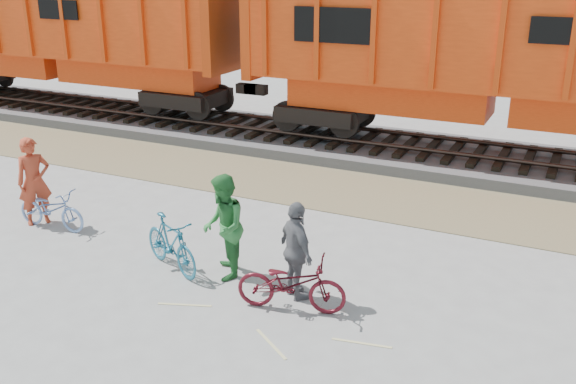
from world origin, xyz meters
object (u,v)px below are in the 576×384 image
(bicycle_blue, at_px, (51,209))
(person_woman, at_px, (296,251))
(person_man, at_px, (223,227))
(hopper_car_left, at_px, (64,30))
(bicycle_maroon, at_px, (291,284))
(bicycle_teal, at_px, (171,244))
(person_solo, at_px, (34,181))
(hopper_car_center, at_px, (508,56))

(bicycle_blue, height_order, person_woman, person_woman)
(person_man, bearing_deg, hopper_car_left, -157.08)
(hopper_car_left, relative_size, bicycle_maroon, 7.89)
(bicycle_blue, xyz_separation_m, bicycle_teal, (3.37, -0.48, 0.08))
(person_man, bearing_deg, person_solo, -125.10)
(hopper_car_center, distance_m, bicycle_blue, 11.65)
(hopper_car_center, height_order, person_man, hopper_car_center)
(bicycle_teal, height_order, bicycle_maroon, bicycle_teal)
(hopper_car_left, xyz_separation_m, bicycle_maroon, (13.22, -9.16, -2.54))
(hopper_car_left, xyz_separation_m, person_woman, (13.12, -8.76, -2.16))
(bicycle_maroon, distance_m, person_woman, 0.56)
(hopper_car_left, xyz_separation_m, person_solo, (6.77, -8.22, -2.06))
(person_solo, xyz_separation_m, person_man, (4.87, -0.38, 0.00))
(person_solo, bearing_deg, bicycle_teal, -65.78)
(person_woman, bearing_deg, person_man, 33.26)
(bicycle_blue, relative_size, bicycle_maroon, 0.93)
(bicycle_teal, height_order, person_woman, person_woman)
(bicycle_maroon, height_order, person_solo, person_solo)
(bicycle_teal, distance_m, person_woman, 2.50)
(person_solo, height_order, person_man, person_man)
(bicycle_blue, height_order, person_man, person_man)
(hopper_car_center, distance_m, person_man, 9.47)
(hopper_car_center, relative_size, person_woman, 8.25)
(bicycle_maroon, bearing_deg, bicycle_teal, 68.76)
(bicycle_blue, distance_m, bicycle_teal, 3.41)
(bicycle_teal, xyz_separation_m, person_man, (1.00, 0.20, 0.43))
(hopper_car_left, bearing_deg, person_woman, -33.73)
(hopper_car_center, relative_size, bicycle_maroon, 7.89)
(bicycle_blue, bearing_deg, person_solo, 76.12)
(bicycle_teal, xyz_separation_m, bicycle_maroon, (2.58, -0.35, -0.04))
(hopper_car_left, bearing_deg, person_man, -36.48)
(bicycle_teal, height_order, person_man, person_man)
(hopper_car_center, xyz_separation_m, bicycle_teal, (-4.36, -8.81, -2.50))
(hopper_car_left, relative_size, person_solo, 7.43)
(person_solo, bearing_deg, hopper_car_left, 72.25)
(bicycle_blue, relative_size, person_solo, 0.88)
(bicycle_maroon, bearing_deg, person_man, 57.26)
(hopper_car_left, bearing_deg, hopper_car_center, 0.00)
(bicycle_teal, distance_m, person_solo, 3.94)
(hopper_car_center, relative_size, bicycle_teal, 8.25)
(hopper_car_left, bearing_deg, bicycle_blue, -48.87)
(hopper_car_center, relative_size, bicycle_blue, 8.48)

